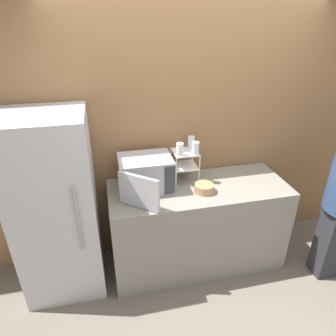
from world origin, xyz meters
name	(u,v)px	position (x,y,z in m)	size (l,w,h in m)	color
ground_plane	(205,283)	(0.00, 0.00, 0.00)	(12.00, 12.00, 0.00)	#6B6056
wall_back	(189,135)	(0.00, 0.72, 1.30)	(8.00, 0.06, 2.60)	olive
counter	(197,225)	(0.00, 0.34, 0.46)	(1.71, 0.68, 0.92)	gray
microwave	(145,174)	(-0.50, 0.42, 1.07)	(0.50, 0.62, 0.31)	#ADADB2
dish_rack	(185,160)	(-0.10, 0.51, 1.14)	(0.24, 0.24, 0.30)	white
glass_front_left	(180,149)	(-0.17, 0.44, 1.28)	(0.07, 0.07, 0.12)	silver
glass_back_right	(191,142)	(-0.02, 0.58, 1.28)	(0.07, 0.07, 0.12)	silver
glass_front_right	(196,148)	(-0.02, 0.44, 1.28)	(0.07, 0.07, 0.12)	silver
bowl	(204,188)	(0.02, 0.25, 0.96)	(0.18, 0.18, 0.08)	#AD7F56
refrigerator	(57,208)	(-1.30, 0.37, 0.86)	(0.69, 0.66, 1.72)	#B7B7BC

